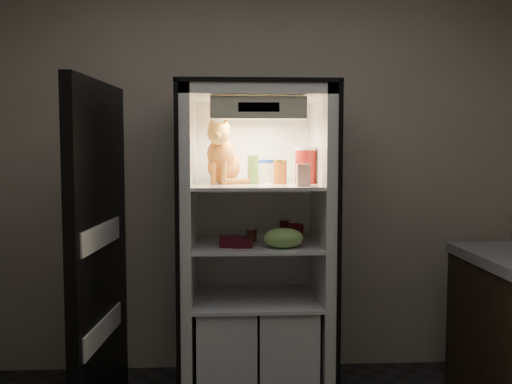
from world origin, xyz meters
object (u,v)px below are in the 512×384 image
parmesan_shaker (253,169)px  cream_carton (303,175)px  tabby_cat (222,159)px  condiment_jar (252,235)px  mayo_tub (266,171)px  pepper_jar (306,165)px  berry_box_right (242,242)px  soda_can_b (298,232)px  salsa_jar (280,172)px  soda_can_a (285,230)px  berry_box_left (230,241)px  soda_can_c (294,232)px  refrigerator (255,265)px  grape_bag (284,238)px

parmesan_shaker → cream_carton: (0.27, -0.21, -0.02)m
tabby_cat → condiment_jar: tabby_cat is taller
mayo_tub → condiment_jar: mayo_tub is taller
tabby_cat → pepper_jar: (0.50, -0.02, -0.04)m
tabby_cat → berry_box_right: tabby_cat is taller
soda_can_b → condiment_jar: soda_can_b is taller
salsa_jar → cream_carton: (0.11, -0.21, -0.01)m
tabby_cat → soda_can_a: bearing=12.3°
berry_box_left → berry_box_right: (0.07, -0.02, -0.00)m
tabby_cat → salsa_jar: 0.35m
parmesan_shaker → soda_can_c: parmesan_shaker is taller
soda_can_b → berry_box_right: soda_can_b is taller
refrigerator → berry_box_right: refrigerator is taller
berry_box_left → berry_box_right: 0.07m
tabby_cat → cream_carton: (0.45, -0.24, -0.09)m
refrigerator → pepper_jar: refrigerator is taller
cream_carton → berry_box_right: size_ratio=1.10×
parmesan_shaker → berry_box_left: 0.45m
tabby_cat → refrigerator: bearing=12.1°
condiment_jar → refrigerator: bearing=44.8°
cream_carton → soda_can_a: size_ratio=0.95×
soda_can_c → grape_bag: bearing=-115.5°
soda_can_b → condiment_jar: size_ratio=1.37×
mayo_tub → grape_bag: 0.50m
salsa_jar → soda_can_a: size_ratio=1.10×
cream_carton → condiment_jar: 0.51m
pepper_jar → berry_box_right: 0.61m
refrigerator → pepper_jar: 0.68m
soda_can_a → soda_can_c: (0.04, -0.08, -0.00)m
mayo_tub → salsa_jar: bearing=-60.1°
soda_can_b → soda_can_c: (-0.03, -0.03, 0.01)m
salsa_jar → berry_box_left: bearing=-154.2°
refrigerator → soda_can_a: size_ratio=14.47×
refrigerator → soda_can_a: 0.28m
soda_can_a → berry_box_right: (-0.27, -0.21, -0.04)m
mayo_tub → refrigerator: bearing=-128.6°
tabby_cat → parmesan_shaker: tabby_cat is taller
grape_bag → berry_box_right: 0.24m
soda_can_a → berry_box_right: size_ratio=1.16×
cream_carton → salsa_jar: bearing=117.6°
refrigerator → condiment_jar: bearing=-135.2°
soda_can_b → berry_box_left: size_ratio=0.99×
parmesan_shaker → grape_bag: size_ratio=0.75×
condiment_jar → berry_box_right: bearing=-109.5°
parmesan_shaker → soda_can_b: size_ratio=1.46×
refrigerator → soda_can_b: bearing=-10.8°
grape_bag → pepper_jar: bearing=54.9°
pepper_jar → cream_carton: (-0.05, -0.22, -0.05)m
tabby_cat → soda_can_c: 0.61m
refrigerator → parmesan_shaker: bearing=-117.0°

